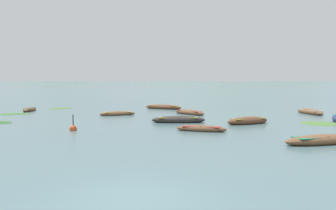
{
  "coord_description": "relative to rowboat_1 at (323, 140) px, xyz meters",
  "views": [
    {
      "loc": [
        1.39,
        -9.15,
        3.13
      ],
      "look_at": [
        -0.64,
        29.74,
        0.39
      ],
      "focal_mm": 37.71,
      "sensor_mm": 36.0,
      "label": 1
    }
  ],
  "objects": [
    {
      "name": "mountain_2",
      "position": [
        262.49,
        2226.11,
        177.4
      ],
      "size": [
        1488.77,
        1488.77,
        355.16
      ],
      "primitive_type": "cone",
      "color": "slate",
      "rests_on": "ground"
    },
    {
      "name": "weed_patch_6",
      "position": [
        2.9,
        8.13,
        -0.18
      ],
      "size": [
        3.49,
        3.44,
        0.14
      ],
      "primitive_type": "ellipsoid",
      "rotation": [
        0.0,
        0.0,
        1.19
      ],
      "color": "#477033",
      "rests_on": "ground"
    },
    {
      "name": "rowboat_2",
      "position": [
        -7.35,
        8.36,
        0.01
      ],
      "size": [
        4.04,
        1.36,
        0.6
      ],
      "color": "#2D2826",
      "rests_on": "ground"
    },
    {
      "name": "weed_patch_1",
      "position": [
        -22.7,
        13.98,
        -0.18
      ],
      "size": [
        3.58,
        3.04,
        0.14
      ],
      "primitive_type": "ellipsoid",
      "rotation": [
        0.0,
        0.0,
        0.49
      ],
      "color": "#38662D",
      "rests_on": "ground"
    },
    {
      "name": "rowboat_6",
      "position": [
        -6.48,
        14.68,
        -0.01
      ],
      "size": [
        3.21,
        3.37,
        0.53
      ],
      "color": "brown",
      "rests_on": "ground"
    },
    {
      "name": "weed_patch_3",
      "position": [
        -20.66,
        20.67,
        -0.18
      ],
      "size": [
        3.41,
        3.3,
        0.14
      ],
      "primitive_type": "ellipsoid",
      "rotation": [
        0.0,
        0.0,
        0.7
      ],
      "color": "#477033",
      "rests_on": "ground"
    },
    {
      "name": "rowboat_1",
      "position": [
        0.0,
        0.0,
        0.0
      ],
      "size": [
        4.47,
        2.59,
        0.56
      ],
      "color": "brown",
      "rests_on": "ground"
    },
    {
      "name": "rowboat_7",
      "position": [
        -2.33,
        7.85,
        0.02
      ],
      "size": [
        3.63,
        2.77,
        0.63
      ],
      "color": "brown",
      "rests_on": "ground"
    },
    {
      "name": "rowboat_9",
      "position": [
        -5.82,
        4.03,
        -0.03
      ],
      "size": [
        3.28,
        1.65,
        0.46
      ],
      "color": "brown",
      "rests_on": "ground"
    },
    {
      "name": "mountain_1",
      "position": [
        -834.95,
        2183.99,
        124.39
      ],
      "size": [
        917.91,
        917.91,
        249.13
      ],
      "primitive_type": "cone",
      "color": "slate",
      "rests_on": "ground"
    },
    {
      "name": "mooring_buoy",
      "position": [
        -13.82,
        3.86,
        -0.07
      ],
      "size": [
        0.46,
        0.46,
        1.13
      ],
      "color": "#DB4C1E",
      "rests_on": "ground"
    },
    {
      "name": "rowboat_3",
      "position": [
        -22.7,
        17.3,
        -0.03
      ],
      "size": [
        1.34,
        3.28,
        0.45
      ],
      "color": "brown",
      "rests_on": "ground"
    },
    {
      "name": "rowboat_4",
      "position": [
        -9.28,
        20.75,
        0.01
      ],
      "size": [
        4.46,
        2.89,
        0.59
      ],
      "color": "brown",
      "rests_on": "ground"
    },
    {
      "name": "ground_plane",
      "position": [
        -8.15,
        1491.49,
        -0.18
      ],
      "size": [
        6000.0,
        6000.0,
        0.0
      ],
      "primitive_type": "plane",
      "color": "slate"
    },
    {
      "name": "rowboat_8",
      "position": [
        -12.94,
        13.52,
        -0.03
      ],
      "size": [
        3.33,
        2.1,
        0.45
      ],
      "color": "brown",
      "rests_on": "ground"
    },
    {
      "name": "weed_patch_5",
      "position": [
        -20.51,
        7.53,
        -0.18
      ],
      "size": [
        2.57,
        2.4,
        0.14
      ],
      "primitive_type": "ellipsoid",
      "rotation": [
        0.0,
        0.0,
        2.55
      ],
      "color": "#2D5628",
      "rests_on": "ground"
    },
    {
      "name": "rowboat_5",
      "position": [
        4.74,
        15.67,
        0.01
      ],
      "size": [
        1.84,
        4.07,
        0.58
      ],
      "color": "brown",
      "rests_on": "ground"
    }
  ]
}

